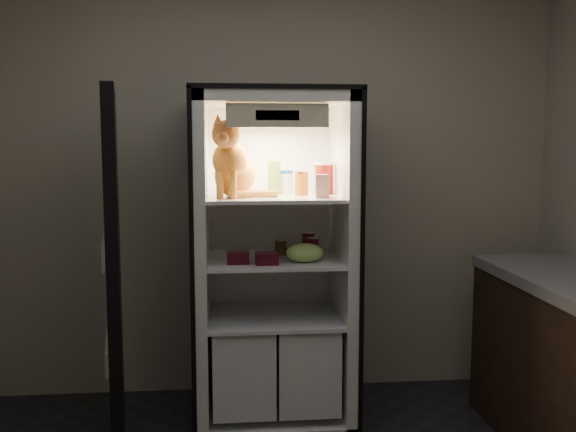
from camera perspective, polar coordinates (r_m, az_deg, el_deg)
name	(u,v)px	position (r m, az deg, el deg)	size (l,w,h in m)	color
room_shell	(301,132)	(2.23, 1.17, 7.45)	(3.60, 3.60, 3.60)	white
refrigerator	(273,281)	(3.70, -1.35, -5.82)	(0.90, 0.72, 1.88)	white
fridge_door	(114,273)	(3.43, -15.21, -4.95)	(0.19, 0.87, 1.85)	black
tabby_cat	(232,166)	(3.48, -4.98, 4.43)	(0.37, 0.44, 0.45)	#BC6E18
parmesan_shaker	(274,177)	(3.64, -1.24, 3.45)	(0.07, 0.07, 0.19)	green
mayo_tub	(284,182)	(3.70, -0.32, 3.06)	(0.10, 0.10, 0.14)	white
salsa_jar	(301,183)	(3.59, 1.20, 2.92)	(0.08, 0.08, 0.13)	maroon
pepper_jar	(324,178)	(3.68, 3.22, 3.39)	(0.11, 0.11, 0.18)	maroon
cream_carton	(322,186)	(3.43, 3.00, 2.67)	(0.07, 0.07, 0.12)	silver
soda_can_a	(308,244)	(3.67, 1.82, -2.49)	(0.07, 0.07, 0.13)	black
soda_can_b	(310,247)	(3.64, 2.01, -2.77)	(0.06, 0.06, 0.11)	black
soda_can_c	(313,248)	(3.60, 2.27, -2.83)	(0.06, 0.06, 0.11)	black
condiment_jar	(281,247)	(3.70, -0.65, -2.75)	(0.07, 0.07, 0.09)	#5A3119
grape_bag	(305,253)	(3.47, 1.50, -3.28)	(0.20, 0.15, 0.10)	#98C059
berry_box_left	(238,258)	(3.46, -4.46, -3.71)	(0.12, 0.12, 0.06)	#4B0C1D
berry_box_right	(267,258)	(3.42, -1.90, -3.78)	(0.12, 0.12, 0.06)	#4B0C1D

